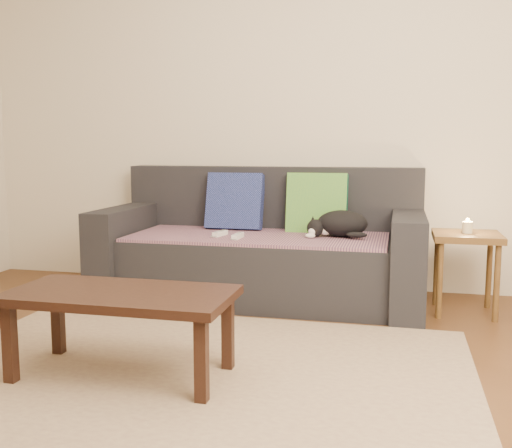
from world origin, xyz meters
name	(u,v)px	position (x,y,z in m)	size (l,w,h in m)	color
ground	(179,388)	(0.00, 0.00, 0.00)	(4.50, 4.50, 0.00)	brown
back_wall	(275,106)	(0.00, 2.00, 1.30)	(4.50, 0.04, 2.60)	beige
sofa	(262,252)	(0.00, 1.57, 0.31)	(2.10, 0.94, 0.87)	#232328
throw_blanket	(259,237)	(0.00, 1.48, 0.43)	(1.66, 0.74, 0.02)	#42284C
cushion_navy	(235,202)	(-0.23, 1.74, 0.63)	(0.39, 0.10, 0.39)	#101D45
cushion_green	(317,204)	(0.35, 1.74, 0.63)	(0.41, 0.10, 0.41)	#0D5643
cat	(340,224)	(0.52, 1.53, 0.52)	(0.42, 0.32, 0.17)	black
wii_remote_a	(238,236)	(-0.09, 1.31, 0.46)	(0.15, 0.04, 0.03)	white
wii_remote_b	(220,234)	(-0.23, 1.39, 0.46)	(0.15, 0.04, 0.03)	white
side_table	(466,247)	(1.29, 1.50, 0.41)	(0.40, 0.40, 0.49)	brown
candle	(467,227)	(1.29, 1.50, 0.53)	(0.06, 0.06, 0.09)	beige
rug	(190,373)	(0.00, 0.15, 0.01)	(2.50, 1.80, 0.01)	tan
coffee_table	(121,302)	(-0.28, 0.06, 0.34)	(0.98, 0.49, 0.39)	black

